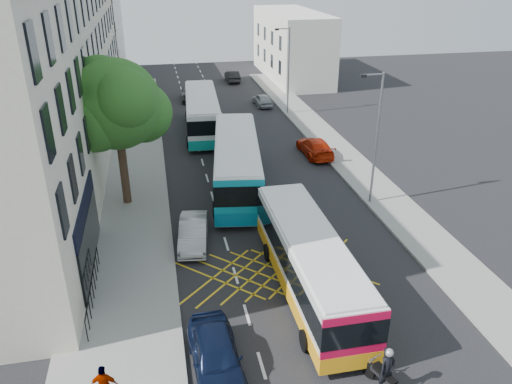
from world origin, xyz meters
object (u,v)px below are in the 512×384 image
bus_mid (237,163)px  red_hatchback (315,147)px  bus_far (202,113)px  distant_car_grey (193,93)px  street_tree (116,105)px  distant_car_silver (262,100)px  lamp_far (288,67)px  distant_car_dark (232,76)px  bus_near (309,262)px  lamp_near (376,133)px  parked_car_silver (193,233)px  motorbike (386,372)px  parked_car_blue (216,356)px

bus_mid → red_hatchback: bearing=43.1°
bus_far → distant_car_grey: 11.13m
street_tree → distant_car_silver: size_ratio=2.39×
bus_far → red_hatchback: bus_far is taller
lamp_far → distant_car_dark: bearing=101.1°
distant_car_dark → bus_near: bearing=85.6°
lamp_near → bus_far: bearing=117.9°
bus_far → parked_car_silver: bus_far is taller
lamp_near → bus_far: size_ratio=0.68×
bus_mid → red_hatchback: 8.51m
parked_car_silver → motorbike: bearing=-56.1°
motorbike → red_hatchback: size_ratio=0.45×
lamp_far → parked_car_silver: lamp_far is taller
lamp_near → distant_car_dark: (-2.93, 34.99, -3.94)m
lamp_near → lamp_far: same height
street_tree → bus_mid: 8.45m
street_tree → distant_car_grey: street_tree is taller
lamp_far → red_hatchback: (-0.70, -11.25, -3.94)m
bus_near → bus_far: 24.25m
lamp_far → red_hatchback: size_ratio=1.71×
lamp_near → motorbike: size_ratio=3.81×
bus_mid → distant_car_grey: 23.41m
street_tree → distant_car_grey: bearing=75.6°
lamp_near → lamp_far: bearing=90.0°
street_tree → distant_car_grey: size_ratio=1.73×
bus_near → parked_car_blue: size_ratio=2.43×
bus_near → street_tree: bearing=127.4°
motorbike → distant_car_dark: 49.11m
motorbike → distant_car_silver: bearing=65.0°
lamp_far → distant_car_silver: bearing=115.3°
motorbike → red_hatchback: (4.73, 22.81, -0.23)m
lamp_near → bus_far: 18.58m
bus_mid → bus_far: bus_mid is taller
parked_car_blue → red_hatchback: parked_car_blue is taller
lamp_near → motorbike: lamp_near is taller
lamp_near → motorbike: (-5.42, -14.06, -3.71)m
lamp_far → parked_car_blue: size_ratio=1.80×
distant_car_silver → red_hatchback: bearing=91.2°
street_tree → parked_car_blue: street_tree is taller
lamp_near → lamp_far: (0.00, 20.00, 0.00)m
parked_car_blue → street_tree: bearing=101.5°
lamp_near → parked_car_silver: 12.06m
parked_car_silver → parked_car_blue: bearing=-82.5°
bus_near → bus_mid: bus_mid is taller
bus_near → bus_mid: bearing=96.1°
bus_far → parked_car_blue: size_ratio=2.66×
bus_mid → distant_car_grey: bus_mid is taller
distant_car_grey → bus_mid: bearing=-82.8°
distant_car_grey → distant_car_silver: bearing=-24.2°
street_tree → red_hatchback: 16.16m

